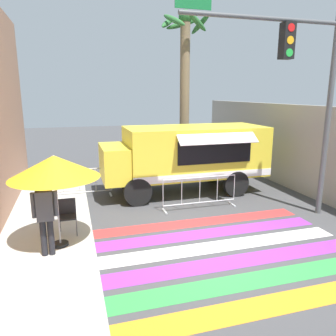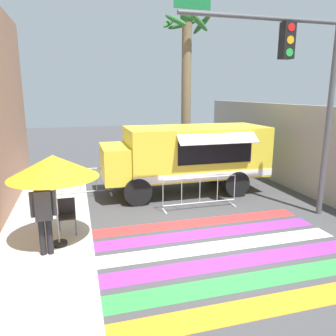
{
  "view_description": "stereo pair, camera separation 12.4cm",
  "coord_description": "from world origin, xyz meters",
  "px_view_note": "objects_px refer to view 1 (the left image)",
  "views": [
    {
      "loc": [
        -3.07,
        -6.59,
        3.56
      ],
      "look_at": [
        -0.3,
        2.79,
        1.31
      ],
      "focal_mm": 35.0,
      "sensor_mm": 36.0,
      "label": 1
    },
    {
      "loc": [
        -2.95,
        -6.62,
        3.56
      ],
      "look_at": [
        -0.3,
        2.79,
        1.31
      ],
      "focal_mm": 35.0,
      "sensor_mm": 36.0,
      "label": 2
    }
  ],
  "objects_px": {
    "vendor_person": "(45,213)",
    "barricade_side": "(79,183)",
    "food_truck": "(183,154)",
    "folding_chair": "(67,213)",
    "palm_tree": "(184,73)",
    "patio_umbrella": "(54,167)",
    "barricade_front": "(200,193)",
    "traffic_signal_pole": "(303,78)"
  },
  "relations": [
    {
      "from": "vendor_person",
      "to": "barricade_side",
      "type": "bearing_deg",
      "value": 67.41
    },
    {
      "from": "food_truck",
      "to": "vendor_person",
      "type": "xyz_separation_m",
      "value": [
        -4.44,
        -3.97,
        -0.34
      ]
    },
    {
      "from": "folding_chair",
      "to": "palm_tree",
      "type": "height_order",
      "value": "palm_tree"
    },
    {
      "from": "patio_umbrella",
      "to": "vendor_person",
      "type": "relative_size",
      "value": 1.25
    },
    {
      "from": "food_truck",
      "to": "folding_chair",
      "type": "relative_size",
      "value": 6.78
    },
    {
      "from": "barricade_side",
      "to": "palm_tree",
      "type": "height_order",
      "value": "palm_tree"
    },
    {
      "from": "patio_umbrella",
      "to": "vendor_person",
      "type": "xyz_separation_m",
      "value": [
        -0.23,
        -0.4,
        -0.89
      ]
    },
    {
      "from": "patio_umbrella",
      "to": "barricade_front",
      "type": "xyz_separation_m",
      "value": [
        4.14,
        1.77,
        -1.48
      ]
    },
    {
      "from": "vendor_person",
      "to": "palm_tree",
      "type": "height_order",
      "value": "palm_tree"
    },
    {
      "from": "traffic_signal_pole",
      "to": "barricade_front",
      "type": "relative_size",
      "value": 2.38
    },
    {
      "from": "vendor_person",
      "to": "food_truck",
      "type": "bearing_deg",
      "value": 29.48
    },
    {
      "from": "patio_umbrella",
      "to": "folding_chair",
      "type": "relative_size",
      "value": 2.45
    },
    {
      "from": "vendor_person",
      "to": "traffic_signal_pole",
      "type": "bearing_deg",
      "value": -5.88
    },
    {
      "from": "food_truck",
      "to": "palm_tree",
      "type": "height_order",
      "value": "palm_tree"
    },
    {
      "from": "food_truck",
      "to": "barricade_front",
      "type": "xyz_separation_m",
      "value": [
        -0.06,
        -1.8,
        -0.93
      ]
    },
    {
      "from": "vendor_person",
      "to": "patio_umbrella",
      "type": "bearing_deg",
      "value": 47.34
    },
    {
      "from": "vendor_person",
      "to": "barricade_front",
      "type": "xyz_separation_m",
      "value": [
        4.38,
        2.17,
        -0.59
      ]
    },
    {
      "from": "vendor_person",
      "to": "palm_tree",
      "type": "bearing_deg",
      "value": 40.6
    },
    {
      "from": "food_truck",
      "to": "barricade_front",
      "type": "height_order",
      "value": "food_truck"
    },
    {
      "from": "folding_chair",
      "to": "barricade_side",
      "type": "bearing_deg",
      "value": 70.67
    },
    {
      "from": "traffic_signal_pole",
      "to": "palm_tree",
      "type": "relative_size",
      "value": 0.81
    },
    {
      "from": "vendor_person",
      "to": "barricade_front",
      "type": "relative_size",
      "value": 0.7
    },
    {
      "from": "vendor_person",
      "to": "barricade_front",
      "type": "distance_m",
      "value": 4.92
    },
    {
      "from": "food_truck",
      "to": "vendor_person",
      "type": "relative_size",
      "value": 3.46
    },
    {
      "from": "food_truck",
      "to": "traffic_signal_pole",
      "type": "bearing_deg",
      "value": -54.54
    },
    {
      "from": "traffic_signal_pole",
      "to": "folding_chair",
      "type": "relative_size",
      "value": 6.67
    },
    {
      "from": "barricade_side",
      "to": "barricade_front",
      "type": "bearing_deg",
      "value": -31.46
    },
    {
      "from": "barricade_side",
      "to": "traffic_signal_pole",
      "type": "bearing_deg",
      "value": -31.3
    },
    {
      "from": "traffic_signal_pole",
      "to": "patio_umbrella",
      "type": "height_order",
      "value": "traffic_signal_pole"
    },
    {
      "from": "patio_umbrella",
      "to": "folding_chair",
      "type": "bearing_deg",
      "value": 74.93
    },
    {
      "from": "patio_umbrella",
      "to": "folding_chair",
      "type": "distance_m",
      "value": 1.5
    },
    {
      "from": "patio_umbrella",
      "to": "traffic_signal_pole",
      "type": "bearing_deg",
      "value": 3.18
    },
    {
      "from": "palm_tree",
      "to": "barricade_side",
      "type": "bearing_deg",
      "value": -147.07
    },
    {
      "from": "barricade_front",
      "to": "palm_tree",
      "type": "xyz_separation_m",
      "value": [
        1.33,
        5.38,
        3.92
      ]
    },
    {
      "from": "folding_chair",
      "to": "palm_tree",
      "type": "distance_m",
      "value": 9.17
    },
    {
      "from": "vendor_person",
      "to": "barricade_front",
      "type": "height_order",
      "value": "vendor_person"
    },
    {
      "from": "traffic_signal_pole",
      "to": "vendor_person",
      "type": "height_order",
      "value": "traffic_signal_pole"
    },
    {
      "from": "food_truck",
      "to": "patio_umbrella",
      "type": "distance_m",
      "value": 5.55
    },
    {
      "from": "barricade_front",
      "to": "food_truck",
      "type": "bearing_deg",
      "value": 88.01
    },
    {
      "from": "patio_umbrella",
      "to": "food_truck",
      "type": "bearing_deg",
      "value": 40.33
    },
    {
      "from": "food_truck",
      "to": "patio_umbrella",
      "type": "xyz_separation_m",
      "value": [
        -4.21,
        -3.57,
        0.55
      ]
    },
    {
      "from": "traffic_signal_pole",
      "to": "barricade_front",
      "type": "bearing_deg",
      "value": 148.94
    }
  ]
}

